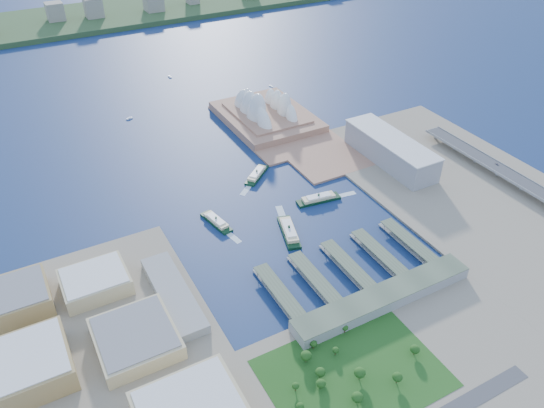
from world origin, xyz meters
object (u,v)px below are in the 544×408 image
toaster_building (390,150)px  ferry_a (216,220)px  ferry_c (289,230)px  ferry_d (319,197)px  car_c (497,164)px  opera_house (266,102)px  ferry_b (257,173)px

toaster_building → ferry_a: bearing=-177.1°
ferry_c → ferry_d: (66.36, 39.96, -0.39)m
ferry_c → car_c: size_ratio=13.40×
opera_house → ferry_b: size_ratio=3.36×
ferry_d → ferry_b: bearing=32.2°
toaster_building → ferry_b: (-180.90, 57.24, -15.43)m
ferry_d → toaster_building: bearing=-69.8°
ferry_b → ferry_c: (-24.25, -129.63, 0.73)m
ferry_b → toaster_building: bearing=32.4°
opera_house → ferry_a: size_ratio=3.51×
toaster_building → ferry_c: (-205.15, -72.39, -14.70)m
opera_house → car_c: (199.00, -293.27, -16.49)m
ferry_c → toaster_building: bearing=-143.8°
ferry_b → opera_house: bearing=107.4°
car_c → ferry_b: bearing=152.6°
ferry_c → ferry_d: bearing=-132.2°
opera_house → car_c: size_ratio=39.32×
ferry_b → car_c: size_ratio=11.71×
ferry_a → ferry_c: 88.99m
ferry_a → ferry_c: size_ratio=0.83×
opera_house → car_c: bearing=-55.8°
opera_house → ferry_b: opera_house is taller
ferry_a → ferry_d: (133.22, -18.76, 0.57)m
ferry_b → car_c: (289.90, -150.51, 10.45)m
ferry_b → ferry_d: 99.07m
ferry_a → ferry_d: bearing=-18.9°
toaster_building → ferry_b: size_ratio=2.89×
ferry_a → ferry_b: ferry_b is taller
car_c → toaster_building: bearing=139.4°
ferry_a → ferry_d: size_ratio=0.89×
ferry_c → ferry_d: size_ratio=1.07×
car_c → ferry_d: bearing=166.2°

